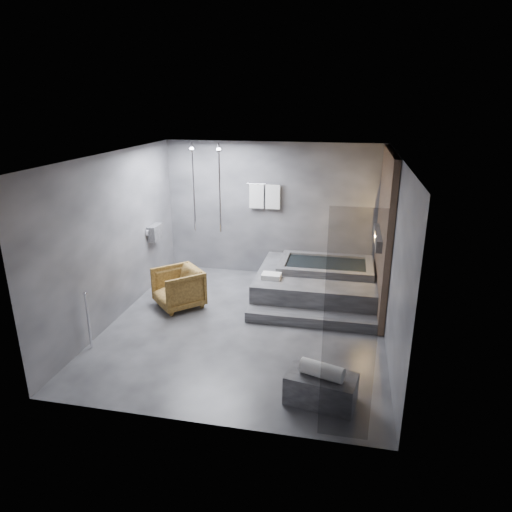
# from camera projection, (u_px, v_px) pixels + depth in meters

# --- Properties ---
(room) EXTENTS (5.00, 5.04, 2.82)m
(room) POSITION_uv_depth(u_px,v_px,m) (273.00, 223.00, 7.25)
(room) COLOR #2F2F32
(room) RESTS_ON ground
(tub_deck) EXTENTS (2.20, 2.00, 0.50)m
(tub_deck) POSITION_uv_depth(u_px,v_px,m) (316.00, 284.00, 8.72)
(tub_deck) COLOR #343437
(tub_deck) RESTS_ON ground
(tub_step) EXTENTS (2.20, 0.36, 0.18)m
(tub_step) POSITION_uv_depth(u_px,v_px,m) (310.00, 319.00, 7.68)
(tub_step) COLOR #343437
(tub_step) RESTS_ON ground
(concrete_bench) EXTENTS (0.92, 0.61, 0.38)m
(concrete_bench) POSITION_uv_depth(u_px,v_px,m) (321.00, 389.00, 5.66)
(concrete_bench) COLOR #313133
(concrete_bench) RESTS_ON ground
(driftwood_chair) EXTENTS (1.10, 1.10, 0.72)m
(driftwood_chair) POSITION_uv_depth(u_px,v_px,m) (178.00, 288.00, 8.26)
(driftwood_chair) COLOR #493112
(driftwood_chair) RESTS_ON ground
(rolled_towel) EXTENTS (0.57, 0.35, 0.19)m
(rolled_towel) POSITION_uv_depth(u_px,v_px,m) (322.00, 370.00, 5.53)
(rolled_towel) COLOR white
(rolled_towel) RESTS_ON concrete_bench
(deck_towel) EXTENTS (0.35, 0.26, 0.09)m
(deck_towel) POSITION_uv_depth(u_px,v_px,m) (271.00, 276.00, 8.30)
(deck_towel) COLOR white
(deck_towel) RESTS_ON tub_deck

